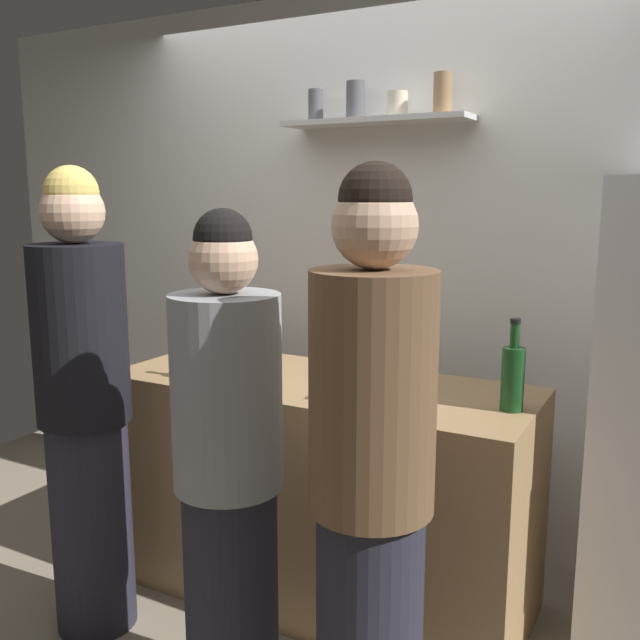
% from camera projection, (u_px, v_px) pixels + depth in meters
% --- Properties ---
extents(back_wall_assembly, '(4.80, 0.32, 2.60)m').
position_uv_depth(back_wall_assembly, '(377.00, 268.00, 3.42)').
color(back_wall_assembly, white).
rests_on(back_wall_assembly, ground).
extents(counter, '(1.71, 0.68, 0.92)m').
position_uv_depth(counter, '(320.00, 488.00, 2.89)').
color(counter, '#9E7A51').
rests_on(counter, ground).
extents(baking_pan, '(0.34, 0.24, 0.05)m').
position_uv_depth(baking_pan, '(373.00, 392.00, 2.56)').
color(baking_pan, gray).
rests_on(baking_pan, counter).
extents(utensil_holder, '(0.12, 0.12, 0.22)m').
position_uv_depth(utensil_holder, '(225.00, 347.00, 3.19)').
color(utensil_holder, '#B2B2B7').
rests_on(utensil_holder, counter).
extents(wine_bottle_amber_glass, '(0.07, 0.07, 0.29)m').
position_uv_depth(wine_bottle_amber_glass, '(216.00, 354.00, 2.79)').
color(wine_bottle_amber_glass, '#472814').
rests_on(wine_bottle_amber_glass, counter).
extents(wine_bottle_green_glass, '(0.08, 0.08, 0.32)m').
position_uv_depth(wine_bottle_green_glass, '(513.00, 376.00, 2.41)').
color(wine_bottle_green_glass, '#19471E').
rests_on(wine_bottle_green_glass, counter).
extents(water_bottle_plastic, '(0.09, 0.09, 0.24)m').
position_uv_depth(water_bottle_plastic, '(382.00, 346.00, 2.96)').
color(water_bottle_plastic, silver).
rests_on(water_bottle_plastic, counter).
extents(person_brown_jacket, '(0.34, 0.34, 1.74)m').
position_uv_depth(person_brown_jacket, '(371.00, 491.00, 1.89)').
color(person_brown_jacket, '#262633').
rests_on(person_brown_jacket, ground).
extents(person_blonde, '(0.34, 0.34, 1.76)m').
position_uv_depth(person_blonde, '(85.00, 407.00, 2.59)').
color(person_blonde, '#262633').
rests_on(person_blonde, ground).
extents(person_grey_hoodie, '(0.34, 0.34, 1.62)m').
position_uv_depth(person_grey_hoodie, '(229.00, 475.00, 2.17)').
color(person_grey_hoodie, '#262633').
rests_on(person_grey_hoodie, ground).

